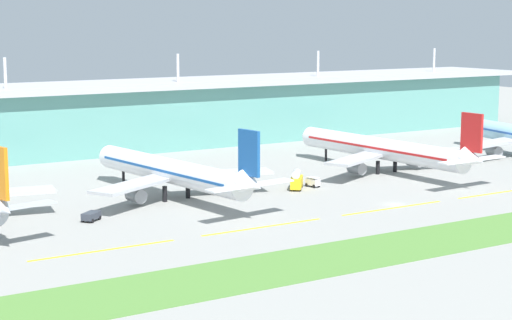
% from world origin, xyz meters
% --- Properties ---
extents(ground_plane, '(600.00, 600.00, 0.00)m').
position_xyz_m(ground_plane, '(0.00, 0.00, 0.00)').
color(ground_plane, gray).
extents(terminal_building, '(288.00, 34.00, 30.57)m').
position_xyz_m(terminal_building, '(-0.00, 112.39, 10.99)').
color(terminal_building, '#5B9E93').
rests_on(terminal_building, ground).
extents(airliner_near_middle, '(48.45, 66.46, 18.90)m').
position_xyz_m(airliner_near_middle, '(-39.60, 32.03, 6.45)').
color(airliner_near_middle, white).
rests_on(airliner_near_middle, ground).
extents(airliner_far_middle, '(48.72, 71.15, 18.90)m').
position_xyz_m(airliner_far_middle, '(25.50, 34.32, 6.46)').
color(airliner_far_middle, white).
rests_on(airliner_far_middle, ground).
extents(taxiway_stripe_west, '(28.00, 0.70, 0.04)m').
position_xyz_m(taxiway_stripe_west, '(-71.00, -2.91, 0.02)').
color(taxiway_stripe_west, yellow).
rests_on(taxiway_stripe_west, ground).
extents(taxiway_stripe_mid_west, '(28.00, 0.70, 0.04)m').
position_xyz_m(taxiway_stripe_mid_west, '(-37.00, -2.91, 0.02)').
color(taxiway_stripe_mid_west, yellow).
rests_on(taxiway_stripe_mid_west, ground).
extents(taxiway_stripe_centre, '(28.00, 0.70, 0.04)m').
position_xyz_m(taxiway_stripe_centre, '(-3.00, -2.91, 0.02)').
color(taxiway_stripe_centre, yellow).
rests_on(taxiway_stripe_centre, ground).
extents(taxiway_stripe_mid_east, '(28.00, 0.70, 0.04)m').
position_xyz_m(taxiway_stripe_mid_east, '(31.00, -2.91, 0.02)').
color(taxiway_stripe_mid_east, yellow).
rests_on(taxiway_stripe_mid_east, ground).
extents(grass_verge, '(300.00, 18.00, 0.10)m').
position_xyz_m(grass_verge, '(0.00, -29.08, 0.05)').
color(grass_verge, '#518438').
rests_on(grass_verge, ground).
extents(fuel_truck, '(6.56, 7.23, 4.95)m').
position_xyz_m(fuel_truck, '(-8.47, 26.54, 2.26)').
color(fuel_truck, gold).
rests_on(fuel_truck, ground).
extents(baggage_cart, '(2.57, 3.87, 2.48)m').
position_xyz_m(baggage_cart, '(-3.34, 26.89, 1.26)').
color(baggage_cart, silver).
rests_on(baggage_cart, ground).
extents(pushback_tug, '(4.92, 4.65, 1.85)m').
position_xyz_m(pushback_tug, '(-64.20, 20.47, 1.10)').
color(pushback_tug, '#333842').
rests_on(pushback_tug, ground).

